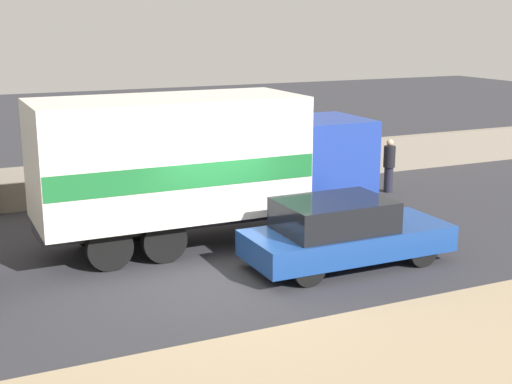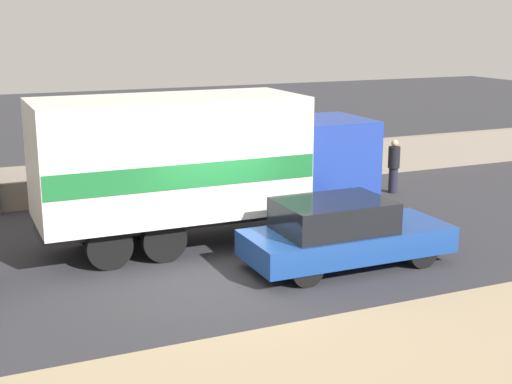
% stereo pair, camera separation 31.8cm
% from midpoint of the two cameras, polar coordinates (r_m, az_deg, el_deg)
% --- Properties ---
extents(ground_plane, '(80.00, 80.00, 0.00)m').
position_cam_midpoint_polar(ground_plane, '(15.01, -1.13, -6.51)').
color(ground_plane, '#2D2D33').
extents(stone_wall_backdrop, '(60.00, 0.35, 1.19)m').
position_cam_midpoint_polar(stone_wall_backdrop, '(21.39, -8.56, 1.17)').
color(stone_wall_backdrop, gray).
rests_on(stone_wall_backdrop, ground_plane).
extents(box_truck, '(8.03, 2.57, 3.49)m').
position_cam_midpoint_polar(box_truck, '(16.48, -4.14, 2.37)').
color(box_truck, navy).
rests_on(box_truck, ground_plane).
extents(car_hatchback, '(4.49, 1.81, 1.48)m').
position_cam_midpoint_polar(car_hatchback, '(15.35, 7.53, -3.25)').
color(car_hatchback, navy).
rests_on(car_hatchback, ground_plane).
extents(pedestrian, '(0.36, 0.36, 1.64)m').
position_cam_midpoint_polar(pedestrian, '(22.06, 11.37, 2.10)').
color(pedestrian, '#1E1E2D').
rests_on(pedestrian, ground_plane).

